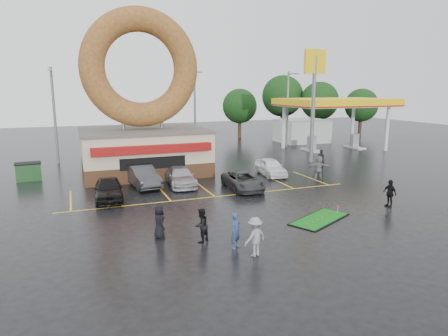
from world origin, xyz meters
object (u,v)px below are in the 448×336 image
object	(u,v)px
streetlight_mid	(195,110)
car_silver	(180,177)
shell_sign	(314,85)
dumpster	(28,172)
streetlight_left	(54,113)
car_grey	(243,181)
streetlight_right	(288,107)
car_dgrey	(142,176)
car_white	(271,167)
person_cameraman	(390,193)
person_blue	(236,231)
car_black	(108,189)
putting_green	(320,219)
donut_shop	(143,120)
gas_station	(320,116)

from	to	relation	value
streetlight_mid	car_silver	xyz separation A→B (m)	(-5.33, -13.61, -4.12)
shell_sign	dumpster	size ratio (longest dim) A/B	5.89
streetlight_left	car_grey	world-z (taller)	streetlight_left
streetlight_right	car_dgrey	world-z (taller)	streetlight_right
car_white	person_cameraman	world-z (taller)	person_cameraman
person_blue	person_cameraman	distance (m)	11.49
shell_sign	car_black	size ratio (longest dim) A/B	2.49
streetlight_mid	car_black	size ratio (longest dim) A/B	2.12
streetlight_left	car_dgrey	size ratio (longest dim) A/B	1.94
car_dgrey	putting_green	bearing A→B (deg)	-62.39
car_black	streetlight_right	bearing A→B (deg)	40.08
donut_shop	car_silver	xyz separation A→B (m)	(1.67, -5.66, -3.80)
putting_green	gas_station	bearing A→B (deg)	55.94
shell_sign	car_white	world-z (taller)	shell_sign
streetlight_left	gas_station	bearing A→B (deg)	1.95
shell_sign	car_white	bearing A→B (deg)	-148.37
gas_station	car_silver	xyz separation A→B (m)	(-21.33, -13.63, -3.04)
car_black	car_white	xyz separation A→B (m)	(13.18, 2.83, -0.02)
car_silver	person_cameraman	distance (m)	14.33
streetlight_right	car_black	world-z (taller)	streetlight_right
streetlight_left	person_cameraman	bearing A→B (deg)	-49.50
dumpster	streetlight_mid	bearing A→B (deg)	20.12
car_dgrey	car_silver	bearing A→B (deg)	-21.90
streetlight_right	car_silver	bearing A→B (deg)	-139.88
streetlight_right	car_grey	world-z (taller)	streetlight_right
gas_station	shell_sign	world-z (taller)	shell_sign
car_grey	car_white	xyz separation A→B (m)	(4.01, 3.44, 0.08)
shell_sign	person_cameraman	bearing A→B (deg)	-104.95
car_black	car_white	size ratio (longest dim) A/B	1.03
donut_shop	car_dgrey	bearing A→B (deg)	-101.54
shell_sign	car_grey	distance (m)	14.53
shell_sign	car_grey	xyz separation A→B (m)	(-10.50, -7.44, -6.76)
gas_station	car_dgrey	world-z (taller)	gas_station
gas_station	car_white	world-z (taller)	gas_station
car_dgrey	donut_shop	bearing A→B (deg)	70.98
gas_station	person_blue	size ratio (longest dim) A/B	8.24
car_dgrey	car_white	size ratio (longest dim) A/B	1.12
person_cameraman	putting_green	size ratio (longest dim) A/B	0.39
gas_station	car_grey	bearing A→B (deg)	-136.90
shell_sign	streetlight_mid	size ratio (longest dim) A/B	1.18
streetlight_right	dumpster	bearing A→B (deg)	-162.77
person_cameraman	putting_green	distance (m)	5.46
putting_green	shell_sign	bearing A→B (deg)	58.52
car_grey	putting_green	world-z (taller)	car_grey
streetlight_right	dumpster	world-z (taller)	streetlight_right
person_cameraman	car_black	bearing A→B (deg)	-118.37
gas_station	streetlight_mid	xyz separation A→B (m)	(-16.00, -0.02, 1.08)
car_dgrey	car_black	bearing A→B (deg)	-140.61
gas_station	car_black	xyz separation A→B (m)	(-26.67, -15.77, -2.98)
car_silver	car_white	distance (m)	7.87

